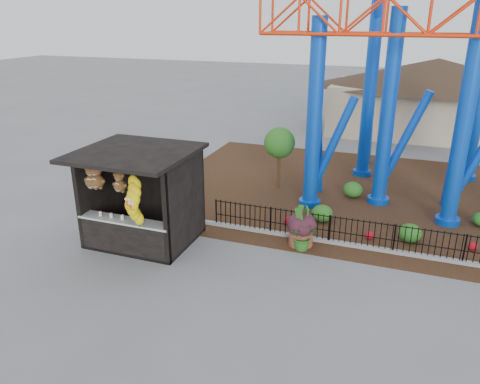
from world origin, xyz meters
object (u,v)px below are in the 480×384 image
(roller_coaster, at_px, (431,32))
(potted_plant, at_px, (303,236))
(prize_booth, at_px, (138,200))
(terracotta_planter, at_px, (301,236))

(roller_coaster, relative_size, potted_plant, 11.64)
(prize_booth, xyz_separation_m, terracotta_planter, (4.94, 1.66, -1.22))
(prize_booth, bearing_deg, roller_coaster, 42.08)
(roller_coaster, bearing_deg, terracotta_planter, -119.24)
(prize_booth, bearing_deg, potted_plant, 15.30)
(terracotta_planter, height_order, potted_plant, potted_plant)
(roller_coaster, xyz_separation_m, terracotta_planter, (-3.17, -5.66, -6.13))
(roller_coaster, relative_size, terracotta_planter, 14.13)
(prize_booth, relative_size, roller_coaster, 0.32)
(terracotta_planter, relative_size, potted_plant, 0.82)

